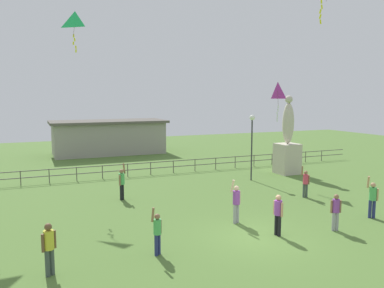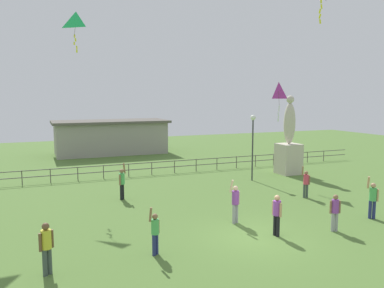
{
  "view_description": "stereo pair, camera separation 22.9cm",
  "coord_description": "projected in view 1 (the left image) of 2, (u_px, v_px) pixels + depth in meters",
  "views": [
    {
      "loc": [
        -8.45,
        -13.04,
        5.72
      ],
      "look_at": [
        -0.23,
        6.45,
        3.13
      ],
      "focal_mm": 36.18,
      "sensor_mm": 36.0,
      "label": 1
    },
    {
      "loc": [
        -8.24,
        -13.13,
        5.72
      ],
      "look_at": [
        -0.23,
        6.45,
        3.13
      ],
      "focal_mm": 36.18,
      "sensor_mm": 36.0,
      "label": 2
    }
  ],
  "objects": [
    {
      "name": "waterfront_railing",
      "position": [
        151.0,
        166.0,
        28.48
      ],
      "size": [
        36.01,
        0.06,
        0.95
      ],
      "color": "#4C4742",
      "rests_on": "ground_plane"
    },
    {
      "name": "lamppost",
      "position": [
        252.0,
        133.0,
        26.27
      ],
      "size": [
        0.36,
        0.36,
        4.51
      ],
      "color": "#38383D",
      "rests_on": "ground_plane"
    },
    {
      "name": "person_4",
      "position": [
        278.0,
        212.0,
        15.93
      ],
      "size": [
        0.32,
        0.52,
        1.72
      ],
      "color": "black",
      "rests_on": "ground_plane"
    },
    {
      "name": "pavilion_building",
      "position": [
        109.0,
        137.0,
        39.02
      ],
      "size": [
        11.29,
        5.1,
        3.36
      ],
      "color": "gray",
      "rests_on": "ground_plane"
    },
    {
      "name": "ground_plane",
      "position": [
        258.0,
        237.0,
        15.88
      ],
      "size": [
        80.0,
        80.0,
        0.0
      ],
      "primitive_type": "plane",
      "color": "#517533"
    },
    {
      "name": "person_0",
      "position": [
        305.0,
        182.0,
        22.02
      ],
      "size": [
        0.45,
        0.34,
        1.82
      ],
      "color": "#3F4C47",
      "rests_on": "ground_plane"
    },
    {
      "name": "person_2",
      "position": [
        49.0,
        246.0,
        12.33
      ],
      "size": [
        0.46,
        0.32,
        1.74
      ],
      "color": "#3F4C47",
      "rests_on": "ground_plane"
    },
    {
      "name": "person_5",
      "position": [
        122.0,
        182.0,
        21.51
      ],
      "size": [
        0.46,
        0.43,
        2.04
      ],
      "color": "black",
      "rests_on": "ground_plane"
    },
    {
      "name": "person_6",
      "position": [
        336.0,
        210.0,
        16.51
      ],
      "size": [
        0.47,
        0.3,
        1.6
      ],
      "color": "#99999E",
      "rests_on": "ground_plane"
    },
    {
      "name": "kite_3",
      "position": [
        278.0,
        92.0,
        25.6
      ],
      "size": [
        0.77,
        0.8,
        2.61
      ],
      "color": "#B22DB2"
    },
    {
      "name": "kite_1",
      "position": [
        75.0,
        21.0,
        23.39
      ],
      "size": [
        1.12,
        0.96,
        2.45
      ],
      "color": "#1EB759"
    },
    {
      "name": "person_3",
      "position": [
        236.0,
        201.0,
        17.51
      ],
      "size": [
        0.56,
        0.32,
        2.04
      ],
      "color": "#99999E",
      "rests_on": "ground_plane"
    },
    {
      "name": "person_7",
      "position": [
        157.0,
        231.0,
        13.97
      ],
      "size": [
        0.46,
        0.31,
        1.81
      ],
      "color": "navy",
      "rests_on": "ground_plane"
    },
    {
      "name": "statue_monument",
      "position": [
        287.0,
        148.0,
        28.78
      ],
      "size": [
        1.54,
        1.54,
        5.82
      ],
      "color": "beige",
      "rests_on": "ground_plane"
    },
    {
      "name": "person_1",
      "position": [
        373.0,
        197.0,
        18.25
      ],
      "size": [
        0.47,
        0.45,
        2.02
      ],
      "color": "navy",
      "rests_on": "ground_plane"
    }
  ]
}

